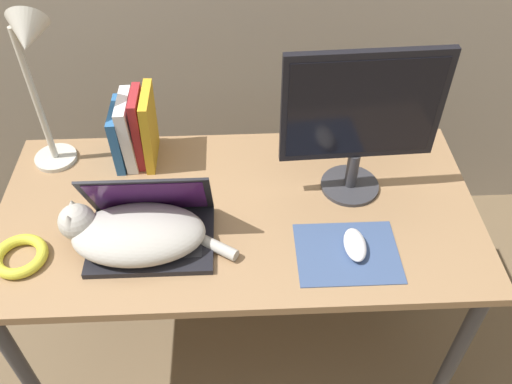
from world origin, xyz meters
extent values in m
cube|color=#93704C|center=(0.00, 0.34, 0.70)|extent=(1.39, 0.69, 0.03)
cylinder|color=#38383D|center=(-0.64, 0.05, 0.35)|extent=(0.04, 0.04, 0.69)
cylinder|color=#38383D|center=(0.64, 0.05, 0.35)|extent=(0.04, 0.04, 0.69)
cylinder|color=#38383D|center=(-0.64, 0.64, 0.35)|extent=(0.04, 0.04, 0.69)
cylinder|color=#38383D|center=(0.64, 0.64, 0.35)|extent=(0.04, 0.04, 0.69)
cube|color=black|center=(-0.24, 0.23, 0.73)|extent=(0.34, 0.23, 0.02)
cube|color=#28282D|center=(-0.24, 0.21, 0.74)|extent=(0.27, 0.12, 0.00)
cube|color=black|center=(-0.24, 0.29, 0.84)|extent=(0.34, 0.11, 0.21)
cube|color=#421956|center=(-0.24, 0.28, 0.84)|extent=(0.30, 0.09, 0.18)
ellipsoid|color=#B2ADA3|center=(-0.26, 0.21, 0.77)|extent=(0.36, 0.21, 0.11)
sphere|color=#B2ADA3|center=(-0.42, 0.24, 0.80)|extent=(0.10, 0.10, 0.10)
cone|color=#B2ADA3|center=(-0.43, 0.27, 0.83)|extent=(0.04, 0.04, 0.03)
cone|color=#B2ADA3|center=(-0.43, 0.21, 0.83)|extent=(0.04, 0.04, 0.03)
cylinder|color=#B2ADA3|center=(-0.07, 0.19, 0.74)|extent=(0.13, 0.10, 0.03)
cylinder|color=#333338|center=(0.34, 0.42, 0.72)|extent=(0.17, 0.17, 0.01)
cylinder|color=#333338|center=(0.34, 0.42, 0.79)|extent=(0.04, 0.04, 0.12)
cube|color=black|center=(0.34, 0.42, 1.01)|extent=(0.44, 0.04, 0.33)
cube|color=black|center=(0.34, 0.41, 1.01)|extent=(0.40, 0.02, 0.29)
cube|color=#384C75|center=(0.29, 0.17, 0.72)|extent=(0.27, 0.22, 0.00)
ellipsoid|color=silver|center=(0.31, 0.18, 0.74)|extent=(0.06, 0.11, 0.03)
cube|color=#285B93|center=(-0.36, 0.58, 0.81)|extent=(0.03, 0.17, 0.19)
cube|color=white|center=(-0.32, 0.58, 0.83)|extent=(0.04, 0.16, 0.22)
cube|color=maroon|center=(-0.29, 0.58, 0.84)|extent=(0.03, 0.13, 0.24)
cube|color=gold|center=(-0.26, 0.58, 0.84)|extent=(0.03, 0.17, 0.24)
cylinder|color=beige|center=(-0.57, 0.58, 0.73)|extent=(0.13, 0.13, 0.01)
cylinder|color=beige|center=(-0.57, 0.58, 0.95)|extent=(0.02, 0.02, 0.44)
cone|color=beige|center=(-0.52, 0.54, 1.18)|extent=(0.11, 0.13, 0.14)
torus|color=gold|center=(-0.58, 0.18, 0.73)|extent=(0.15, 0.15, 0.03)
camera|label=1|loc=(0.01, -0.74, 1.86)|focal=38.00mm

